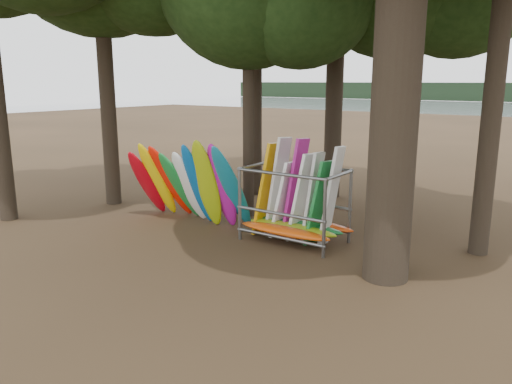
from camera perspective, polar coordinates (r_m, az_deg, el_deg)
The scene contains 3 objects.
ground at distance 13.44m, azimuth -6.29°, elevation -6.59°, with size 120.00×120.00×0.00m, color #47331E.
kayak_row at distance 15.62m, azimuth -7.72°, elevation 0.86°, with size 4.19×2.13×2.88m.
storage_rack at distance 13.86m, azimuth 4.43°, elevation -1.72°, with size 3.13×1.60×2.89m.
Camera 1 is at (8.47, -9.46, 4.40)m, focal length 35.00 mm.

